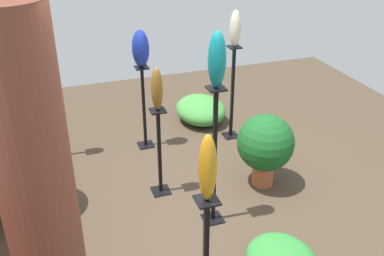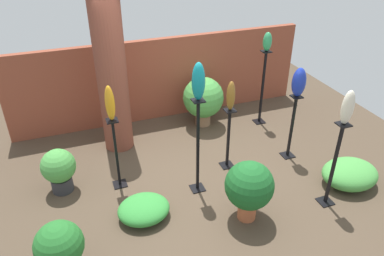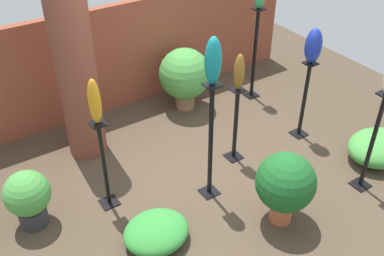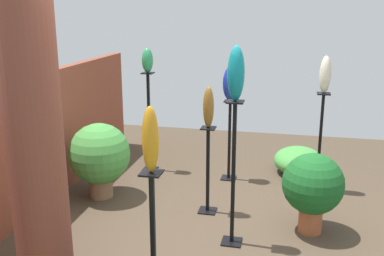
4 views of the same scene
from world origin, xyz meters
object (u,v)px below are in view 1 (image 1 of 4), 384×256
object	(u,v)px
brick_pillar	(38,197)
pedestal_ivory	(232,97)
art_vase_bronze	(157,89)
art_vase_cobalt	(141,49)
art_vase_jade	(34,34)
art_vase_teal	(217,60)
potted_plant_mid_left	(265,145)
potted_plant_back_center	(24,166)
art_vase_amber	(208,168)
pedestal_cobalt	(144,111)
pedestal_bronze	(160,156)
pedestal_teal	(214,163)
pedestal_jade	(47,110)
art_vase_ivory	(235,28)

from	to	relation	value
brick_pillar	pedestal_ivory	distance (m)	3.53
art_vase_bronze	art_vase_cobalt	xyz separation A→B (m)	(1.07, -0.09, 0.09)
art_vase_jade	pedestal_ivory	bearing A→B (deg)	-95.71
art_vase_teal	art_vase_cobalt	world-z (taller)	art_vase_teal
potted_plant_mid_left	potted_plant_back_center	bearing A→B (deg)	81.72
pedestal_ivory	art_vase_amber	distance (m)	3.09
art_vase_teal	potted_plant_mid_left	world-z (taller)	art_vase_teal
pedestal_cobalt	art_vase_teal	size ratio (longest dim) A/B	2.16
art_vase_amber	art_vase_jade	xyz separation A→B (m)	(2.88, 0.97, 0.22)
art_vase_bronze	pedestal_cobalt	bearing A→B (deg)	-4.95
brick_pillar	art_vase_jade	world-z (taller)	brick_pillar
pedestal_bronze	pedestal_cobalt	bearing A→B (deg)	-4.95
pedestal_teal	art_vase_amber	world-z (taller)	art_vase_amber
pedestal_jade	art_vase_cobalt	world-z (taller)	art_vase_cobalt
pedestal_cobalt	art_vase_bronze	bearing A→B (deg)	175.05
pedestal_cobalt	potted_plant_back_center	distance (m)	1.75
art_vase_teal	pedestal_jade	bearing A→B (deg)	38.47
pedestal_jade	potted_plant_mid_left	distance (m)	2.64
art_vase_jade	art_vase_cobalt	distance (m)	1.20
pedestal_teal	pedestal_cobalt	xyz separation A→B (m)	(1.72, 0.28, -0.17)
art_vase_jade	art_vase_bronze	bearing A→B (deg)	-137.56
pedestal_teal	art_vase_bronze	world-z (taller)	art_vase_bronze
pedestal_cobalt	pedestal_teal	bearing A→B (deg)	-170.75
pedestal_jade	pedestal_teal	world-z (taller)	pedestal_teal
art_vase_teal	potted_plant_mid_left	distance (m)	1.48
art_vase_teal	potted_plant_mid_left	xyz separation A→B (m)	(0.41, -0.77, -1.20)
art_vase_cobalt	potted_plant_mid_left	size ratio (longest dim) A/B	0.53
art_vase_ivory	art_vase_amber	bearing A→B (deg)	152.55
art_vase_ivory	potted_plant_mid_left	xyz separation A→B (m)	(-1.18, 0.12, -0.99)
pedestal_cobalt	art_vase_jade	size ratio (longest dim) A/B	3.29
art_vase_amber	art_vase_bronze	size ratio (longest dim) A/B	1.11
brick_pillar	art_vase_amber	world-z (taller)	brick_pillar
art_vase_ivory	potted_plant_back_center	world-z (taller)	art_vase_ivory
brick_pillar	art_vase_jade	xyz separation A→B (m)	(2.68, -0.12, 0.34)
art_vase_cobalt	potted_plant_back_center	world-z (taller)	art_vase_cobalt
brick_pillar	art_vase_bronze	distance (m)	1.92
pedestal_jade	pedestal_ivory	bearing A→B (deg)	-95.71
pedestal_cobalt	art_vase_jade	xyz separation A→B (m)	(0.11, 1.17, 1.09)
art_vase_jade	pedestal_bronze	bearing A→B (deg)	-137.56
pedestal_ivory	art_vase_teal	distance (m)	2.15
art_vase_jade	brick_pillar	bearing A→B (deg)	177.55
art_vase_teal	art_vase_amber	bearing A→B (deg)	155.37
art_vase_ivory	art_vase_bronze	distance (m)	1.60
art_vase_cobalt	art_vase_teal	bearing A→B (deg)	-170.75
pedestal_jade	art_vase_bronze	size ratio (longest dim) A/B	3.11
art_vase_jade	art_vase_bronze	world-z (taller)	art_vase_jade
pedestal_bronze	potted_plant_back_center	distance (m)	1.39
art_vase_jade	pedestal_jade	bearing A→B (deg)	0.00
pedestal_teal	potted_plant_mid_left	xyz separation A→B (m)	(0.41, -0.77, -0.16)
pedestal_cobalt	art_vase_amber	distance (m)	2.92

